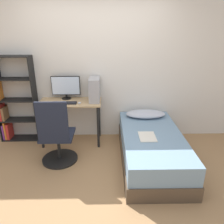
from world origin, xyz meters
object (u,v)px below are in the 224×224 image
Objects in this scene: bookshelf at (11,103)px; office_chair at (57,140)px; monitor at (66,87)px; bed at (151,147)px; pc_tower at (95,89)px; keyboard at (64,103)px.

bookshelf is 1.30m from office_chair.
bookshelf is 3.05× the size of monitor.
bed is (2.41, -0.79, -0.48)m from bookshelf.
bed is (1.44, 0.01, -0.16)m from office_chair.
bookshelf is at bearing 161.93° from bed.
pc_tower is (0.51, -0.12, -0.02)m from monitor.
office_chair is at bearing -127.31° from pc_tower.
pc_tower is at bearing -3.27° from bookshelf.
bookshelf is at bearing 176.73° from pc_tower.
office_chair is at bearing -179.46° from bed.
bed is at bearing -37.95° from pc_tower.
monitor is (1.00, 0.03, 0.28)m from bookshelf.
bookshelf is 2.58m from bed.
bed is 1.80m from monitor.
bed is at bearing -18.07° from bookshelf.
keyboard is at bearing 86.62° from office_chair.
bookshelf is 3.67× the size of keyboard.
keyboard is at bearing 158.65° from bed.
monitor reaches higher than keyboard.
office_chair is at bearing -92.15° from monitor.
bed is 1.36m from pc_tower.
bed is at bearing -21.35° from keyboard.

